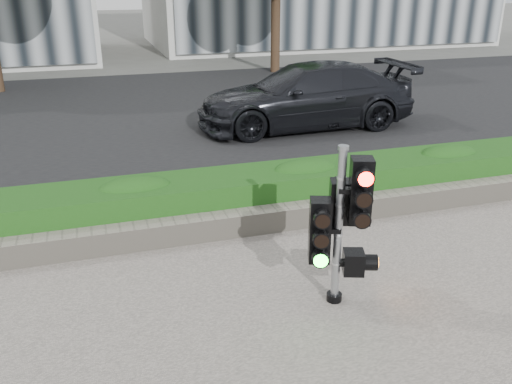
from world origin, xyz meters
TOP-DOWN VIEW (x-y plane):
  - ground at (0.00, 0.00)m, footprint 120.00×120.00m
  - road at (0.00, 10.00)m, footprint 60.00×13.00m
  - curb at (0.00, 3.15)m, footprint 60.00×0.25m
  - stone_wall at (0.00, 1.90)m, footprint 12.00×0.32m
  - hedge at (0.00, 2.55)m, footprint 12.00×1.00m
  - traffic_signal at (0.82, -0.13)m, footprint 0.70×0.58m
  - car_dark at (3.44, 7.32)m, footprint 5.42×2.25m

SIDE VIEW (x-z plane):
  - ground at x=0.00m, z-range 0.00..0.00m
  - road at x=0.00m, z-range 0.00..0.02m
  - curb at x=0.00m, z-range 0.00..0.12m
  - stone_wall at x=0.00m, z-range 0.03..0.37m
  - hedge at x=0.00m, z-range 0.03..0.71m
  - car_dark at x=3.44m, z-range 0.02..1.59m
  - traffic_signal at x=0.82m, z-range 0.13..2.03m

